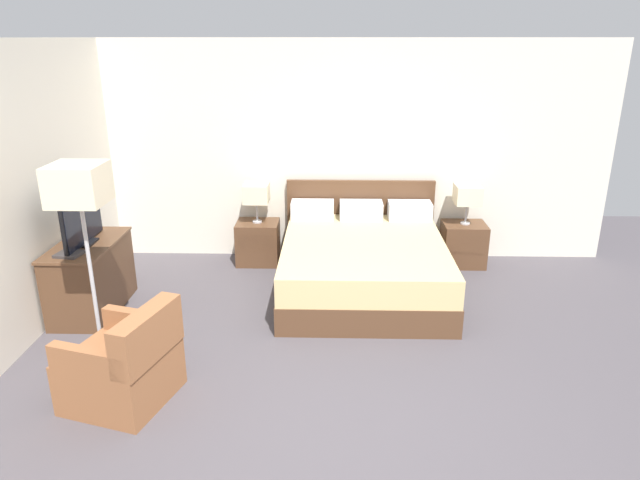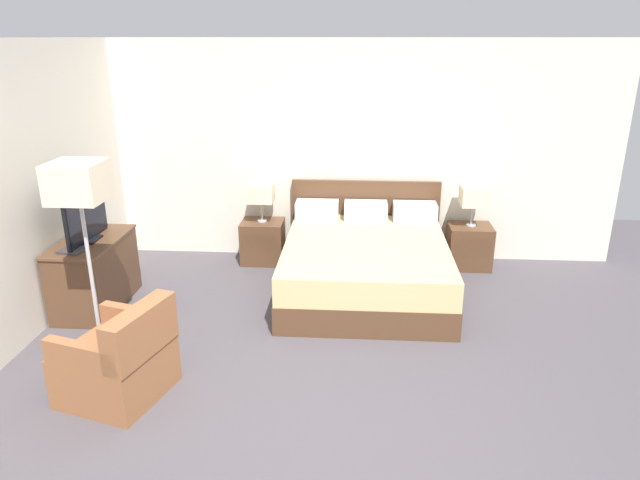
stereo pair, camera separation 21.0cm
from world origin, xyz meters
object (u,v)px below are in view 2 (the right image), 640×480
Objects in this scene: nightstand_left at (263,242)px; armchair_by_window at (120,362)px; table_lamp_left at (261,193)px; book_red_cover at (72,250)px; dresser at (94,272)px; floor_lamp at (79,191)px; nightstand_right at (469,246)px; tv at (86,215)px; table_lamp_right at (474,197)px; bed at (365,263)px.

armchair_by_window is (-0.62, -2.78, 0.03)m from nightstand_left.
table_lamp_left reaches higher than book_red_cover.
dresser is 1.46m from floor_lamp.
nightstand_right is at bearing 22.58° from book_red_cover.
nightstand_left is at bearing 42.03° from tv.
floor_lamp reaches higher than table_lamp_right.
table_lamp_left and table_lamp_right have the same top height.
tv reaches higher than table_lamp_right.
floor_lamp is at bearing -115.47° from table_lamp_left.
bed is at bearing 12.15° from tv.
bed is at bearing 32.66° from floor_lamp.
floor_lamp is (-3.49, -2.20, 0.58)m from table_lamp_right.
nightstand_left is 2.26m from book_red_cover.
table_lamp_right is 4.18m from armchair_by_window.
book_red_cover reaches higher than nightstand_left.
armchair_by_window is at bearing -102.65° from nightstand_left.
book_red_cover reaches higher than dresser.
floor_lamp is at bearing -64.32° from tv.
nightstand_right is 0.64× the size of tv.
book_red_cover is 1.50m from armchair_by_window.
table_lamp_left reaches higher than nightstand_right.
tv is at bearing -137.94° from table_lamp_left.
table_lamp_right is 2.15× the size of book_red_cover.
armchair_by_window is (-1.84, -2.04, -0.02)m from bed.
nightstand_left is 2.71m from floor_lamp.
bed is 1.43m from nightstand_left.
book_red_cover is at bearing -157.42° from nightstand_right.
book_red_cover is at bearing -92.64° from dresser.
floor_lamp is at bearing 125.96° from armchair_by_window.
table_lamp_right reaches higher than dresser.
floor_lamp reaches higher than nightstand_right.
table_lamp_left is 0.59× the size of tv.
table_lamp_left is 2.44m from table_lamp_right.
floor_lamp reaches higher than tv.
armchair_by_window is at bearing -137.74° from nightstand_right.
dresser is 1.21× the size of armchair_by_window.
nightstand_left is 2.10m from tv.
table_lamp_right reaches higher than nightstand_left.
armchair_by_window is at bearing -132.14° from bed.
table_lamp_left is at bearing 42.06° from tv.
tv is at bearing -167.85° from bed.
table_lamp_right is 0.59× the size of tv.
nightstand_left is 2.44m from nightstand_right.
bed is 1.23× the size of floor_lamp.
bed is at bearing -148.51° from table_lamp_right.
tv is at bearing 86.77° from book_red_cover.
nightstand_left is 1.97m from dresser.
table_lamp_right is 4.26m from book_red_cover.
nightstand_right is 0.60m from table_lamp_right.
nightstand_right is at bearing 18.53° from dresser.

